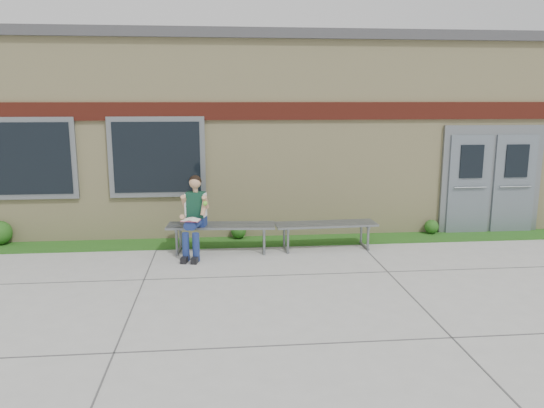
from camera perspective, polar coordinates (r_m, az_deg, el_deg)
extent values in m
plane|color=#9E9E99|center=(8.41, 6.83, -8.56)|extent=(80.00, 80.00, 0.00)
cube|color=#164612|center=(10.85, 3.89, -3.90)|extent=(16.00, 0.80, 0.02)
cube|color=beige|center=(13.86, 1.67, 7.77)|extent=(16.00, 6.00, 4.00)
cube|color=#3F3F42|center=(13.89, 1.72, 16.45)|extent=(16.20, 6.20, 0.20)
cube|color=maroon|center=(10.84, 3.75, 9.96)|extent=(16.00, 0.06, 0.35)
cube|color=slate|center=(11.38, -24.90, 4.46)|extent=(1.90, 0.08, 1.60)
cube|color=black|center=(11.34, -24.96, 4.43)|extent=(1.70, 0.04, 1.40)
cube|color=slate|center=(10.81, -12.26, 4.94)|extent=(1.90, 0.08, 1.60)
cube|color=black|center=(10.77, -12.28, 4.92)|extent=(1.70, 0.04, 1.40)
cube|color=slate|center=(12.25, 22.48, 2.46)|extent=(2.20, 0.08, 2.30)
cube|color=slate|center=(11.99, 20.44, 1.95)|extent=(0.92, 0.06, 2.10)
cube|color=slate|center=(12.46, 24.58, 1.97)|extent=(0.92, 0.06, 2.10)
cube|color=slate|center=(10.00, -5.49, -2.32)|extent=(2.05, 0.71, 0.04)
cube|color=slate|center=(10.10, -10.05, -3.91)|extent=(0.09, 0.56, 0.46)
cube|color=slate|center=(10.10, -0.88, -3.73)|extent=(0.09, 0.56, 0.46)
cube|color=slate|center=(10.20, 5.82, -2.16)|extent=(1.96, 0.62, 0.04)
cube|color=slate|center=(10.14, 1.49, -3.72)|extent=(0.07, 0.54, 0.44)
cube|color=slate|center=(10.44, 9.97, -3.45)|extent=(0.07, 0.54, 0.44)
cube|color=navy|center=(9.93, -8.12, -1.87)|extent=(0.40, 0.32, 0.17)
cube|color=#0F3721|center=(9.84, -8.20, -0.08)|extent=(0.37, 0.27, 0.48)
sphere|color=tan|center=(9.76, -8.28, 2.29)|extent=(0.26, 0.26, 0.22)
sphere|color=black|center=(9.78, -8.25, 2.43)|extent=(0.27, 0.27, 0.23)
cylinder|color=navy|center=(9.70, -9.05, -2.09)|extent=(0.24, 0.46, 0.15)
cylinder|color=navy|center=(9.65, -7.98, -2.12)|extent=(0.24, 0.46, 0.15)
cylinder|color=navy|center=(9.55, -9.26, -4.58)|extent=(0.12, 0.12, 0.52)
cylinder|color=navy|center=(9.50, -8.17, -4.63)|extent=(0.12, 0.12, 0.52)
cube|color=black|center=(9.54, -9.34, -5.89)|extent=(0.16, 0.28, 0.10)
cube|color=black|center=(9.50, -8.25, -5.94)|extent=(0.16, 0.28, 0.10)
cylinder|color=tan|center=(9.82, -9.41, 0.23)|extent=(0.14, 0.24, 0.27)
cylinder|color=tan|center=(9.73, -7.18, 0.18)|extent=(0.14, 0.24, 0.27)
cube|color=white|center=(9.53, -8.73, -1.67)|extent=(0.36, 0.29, 0.02)
cube|color=#C84B64|center=(9.54, -8.73, -1.74)|extent=(0.36, 0.30, 0.01)
sphere|color=#6ECE36|center=(9.58, -7.21, 0.07)|extent=(0.09, 0.09, 0.09)
sphere|color=#164612|center=(11.72, -27.25, -2.77)|extent=(0.47, 0.47, 0.47)
sphere|color=#164612|center=(10.91, -3.62, -2.92)|extent=(0.31, 0.31, 0.31)
sphere|color=#164612|center=(11.78, 16.78, -2.35)|extent=(0.30, 0.30, 0.30)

